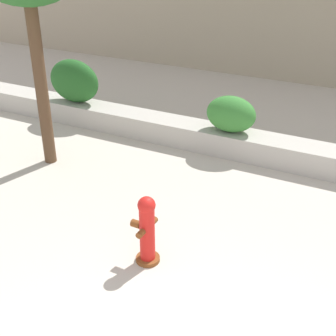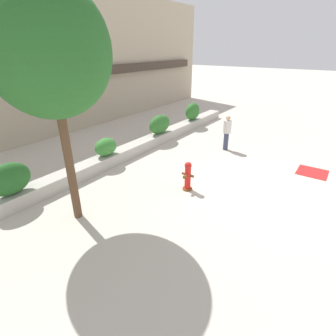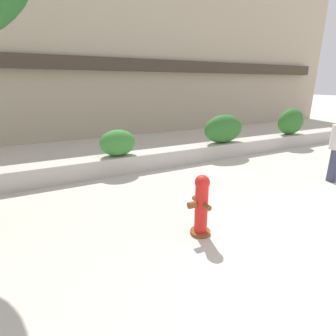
{
  "view_description": "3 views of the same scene",
  "coord_description": "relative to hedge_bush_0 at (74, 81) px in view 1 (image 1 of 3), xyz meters",
  "views": [
    {
      "loc": [
        1.33,
        -2.64,
        4.41
      ],
      "look_at": [
        -1.92,
        3.78,
        0.59
      ],
      "focal_mm": 50.0,
      "sensor_mm": 36.0,
      "label": 1
    },
    {
      "loc": [
        -8.63,
        -2.14,
        4.75
      ],
      "look_at": [
        -1.7,
        2.7,
        0.81
      ],
      "focal_mm": 28.0,
      "sensor_mm": 36.0,
      "label": 2
    },
    {
      "loc": [
        -3.73,
        -1.22,
        2.48
      ],
      "look_at": [
        -1.22,
        3.57,
        0.75
      ],
      "focal_mm": 28.0,
      "sensor_mm": 36.0,
      "label": 3
    }
  ],
  "objects": [
    {
      "name": "hedge_bush_1",
      "position": [
        3.97,
        0.0,
        -0.14
      ],
      "size": [
        1.05,
        0.69,
        0.75
      ],
      "primitive_type": "ellipsoid",
      "color": "#387F33",
      "rests_on": "planter_wall_low"
    },
    {
      "name": "hedge_bush_0",
      "position": [
        0.0,
        0.0,
        0.0
      ],
      "size": [
        1.33,
        0.62,
        1.03
      ],
      "primitive_type": "ellipsoid",
      "color": "#235B23",
      "rests_on": "planter_wall_low"
    },
    {
      "name": "planter_wall_low",
      "position": [
        5.56,
        0.0,
        -0.77
      ],
      "size": [
        18.0,
        0.7,
        0.5
      ],
      "primitive_type": "cube",
      "color": "#B7B2A8",
      "rests_on": "ground"
    },
    {
      "name": "fire_hydrant",
      "position": [
        4.17,
        -3.94,
        -0.47
      ],
      "size": [
        0.43,
        0.47,
        1.08
      ],
      "color": "brown",
      "rests_on": "ground"
    }
  ]
}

